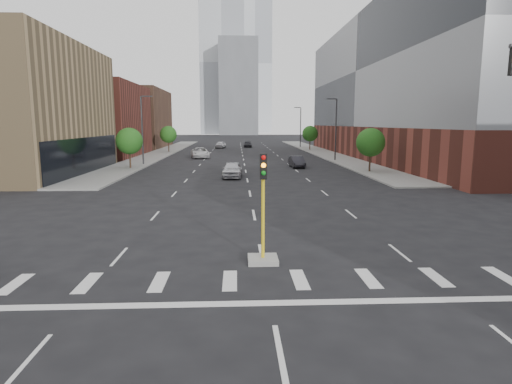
{
  "coord_description": "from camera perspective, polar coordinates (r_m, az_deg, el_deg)",
  "views": [
    {
      "loc": [
        -1.02,
        -7.57,
        5.55
      ],
      "look_at": [
        -0.17,
        11.3,
        2.5
      ],
      "focal_mm": 30.0,
      "sensor_mm": 36.0,
      "label": 1
    }
  ],
  "objects": [
    {
      "name": "tower_mid",
      "position": [
        208.22,
        -2.35,
        13.71
      ],
      "size": [
        18.0,
        18.0,
        44.0
      ],
      "primitive_type": "cube",
      "color": "slate",
      "rests_on": "ground"
    },
    {
      "name": "sidewalk_left_far",
      "position": [
        82.94,
        -12.32,
        5.19
      ],
      "size": [
        5.0,
        92.0,
        0.15
      ],
      "primitive_type": "cube",
      "color": "gray",
      "rests_on": "ground"
    },
    {
      "name": "streetlight_right_a",
      "position": [
        64.21,
        10.53,
        8.55
      ],
      "size": [
        1.6,
        0.22,
        9.07
      ],
      "color": "#2D2D30",
      "rests_on": "ground"
    },
    {
      "name": "tree_right_near",
      "position": [
        49.93,
        15.03,
        6.4
      ],
      "size": [
        3.2,
        3.2,
        4.85
      ],
      "color": "#382619",
      "rests_on": "ground"
    },
    {
      "name": "car_mid_right",
      "position": [
        54.32,
        5.46,
        4.03
      ],
      "size": [
        1.73,
        4.4,
        1.43
      ],
      "primitive_type": "imported",
      "rotation": [
        0.0,
        0.0,
        0.05
      ],
      "color": "black",
      "rests_on": "ground"
    },
    {
      "name": "median_traffic_signal",
      "position": [
        17.19,
        0.94,
        -6.27
      ],
      "size": [
        1.2,
        1.2,
        4.4
      ],
      "color": "#999993",
      "rests_on": "ground"
    },
    {
      "name": "tree_right_far",
      "position": [
        88.87,
        7.22,
        7.72
      ],
      "size": [
        3.2,
        3.2,
        4.85
      ],
      "color": "#382619",
      "rests_on": "ground"
    },
    {
      "name": "car_distant",
      "position": [
        96.01,
        -4.75,
        6.31
      ],
      "size": [
        2.54,
        4.81,
        1.56
      ],
      "primitive_type": "imported",
      "rotation": [
        0.0,
        0.0,
        -0.16
      ],
      "color": "silver",
      "rests_on": "ground"
    },
    {
      "name": "car_deep_right",
      "position": [
        99.21,
        -1.12,
        6.36
      ],
      "size": [
        1.94,
        4.61,
        1.33
      ],
      "primitive_type": "imported",
      "rotation": [
        0.0,
        0.0,
        -0.02
      ],
      "color": "black",
      "rests_on": "ground"
    },
    {
      "name": "streetlight_right_b",
      "position": [
        98.63,
        5.91,
        8.83
      ],
      "size": [
        1.6,
        0.22,
        9.07
      ],
      "color": "#2D2D30",
      "rests_on": "ground"
    },
    {
      "name": "sidewalk_right_far",
      "position": [
        83.31,
        8.56,
        5.32
      ],
      "size": [
        5.0,
        92.0,
        0.15
      ],
      "primitive_type": "cube",
      "color": "gray",
      "rests_on": "ground"
    },
    {
      "name": "tree_left_far",
      "position": [
        83.61,
        -11.61,
        7.52
      ],
      "size": [
        3.2,
        3.2,
        4.85
      ],
      "color": "#382619",
      "rests_on": "ground"
    },
    {
      "name": "streetlight_left",
      "position": [
        58.89,
        -14.88,
        8.36
      ],
      "size": [
        1.6,
        0.22,
        9.07
      ],
      "color": "#2D2D30",
      "rests_on": "ground"
    },
    {
      "name": "car_far_left",
      "position": [
        69.53,
        -7.47,
        5.21
      ],
      "size": [
        3.54,
        6.23,
        1.64
      ],
      "primitive_type": "imported",
      "rotation": [
        0.0,
        0.0,
        0.14
      ],
      "color": "silver",
      "rests_on": "ground"
    },
    {
      "name": "car_near_left",
      "position": [
        44.04,
        -3.19,
        3.0
      ],
      "size": [
        2.21,
        4.91,
        1.64
      ],
      "primitive_type": "imported",
      "rotation": [
        0.0,
        0.0,
        -0.06
      ],
      "color": "silver",
      "rests_on": "ground"
    },
    {
      "name": "building_left_far_b",
      "position": [
        103.03,
        -17.71,
        9.29
      ],
      "size": [
        20.0,
        24.0,
        13.0
      ],
      "primitive_type": "cube",
      "color": "brown",
      "rests_on": "ground"
    },
    {
      "name": "building_left_far_a",
      "position": [
        78.19,
        -22.65,
        8.82
      ],
      "size": [
        20.0,
        22.0,
        12.0
      ],
      "primitive_type": "cube",
      "color": "brown",
      "rests_on": "ground"
    },
    {
      "name": "tower_left",
      "position": [
        229.57,
        -4.48,
        16.53
      ],
      "size": [
        22.0,
        22.0,
        70.0
      ],
      "primitive_type": "cube",
      "color": "#B2B7BC",
      "rests_on": "ground"
    },
    {
      "name": "tree_left_near",
      "position": [
        54.19,
        -16.54,
        6.53
      ],
      "size": [
        3.2,
        3.2,
        4.85
      ],
      "color": "#382619",
      "rests_on": "ground"
    },
    {
      "name": "tower_right",
      "position": [
        270.0,
        -0.23,
        16.52
      ],
      "size": [
        20.0,
        20.0,
        80.0
      ],
      "primitive_type": "cube",
      "color": "#B2B7BC",
      "rests_on": "ground"
    },
    {
      "name": "building_right_main",
      "position": [
        74.34,
        22.25,
        12.72
      ],
      "size": [
        24.0,
        70.0,
        22.0
      ],
      "color": "brown",
      "rests_on": "ground"
    }
  ]
}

